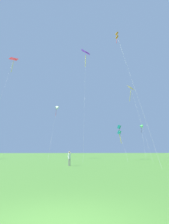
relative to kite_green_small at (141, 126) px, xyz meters
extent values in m
cone|color=green|center=(0.00, 0.01, 0.02)|extent=(1.45, 1.43, 1.21)
cylinder|color=black|center=(0.00, -0.06, -1.18)|extent=(0.08, 0.19, 1.56)
cylinder|color=silver|center=(-1.51, -4.11, -4.26)|extent=(3.04, 8.25, 8.37)
cube|color=orange|center=(-13.62, -24.17, 10.24)|extent=(0.44, 0.43, 0.43)
cube|color=orange|center=(-13.62, -24.17, 9.67)|extent=(0.44, 0.43, 0.43)
cylinder|color=#3F382D|center=(-13.62, -24.17, 9.95)|extent=(0.02, 0.02, 0.82)
cylinder|color=red|center=(-13.75, -24.37, 8.98)|extent=(0.32, 0.46, 1.23)
cylinder|color=silver|center=(-12.83, -27.46, 0.72)|extent=(1.58, 6.60, 18.31)
cube|color=yellow|center=(-7.75, -13.57, 5.85)|extent=(1.56, 1.55, 1.15)
cylinder|color=#3F382D|center=(-7.75, -13.57, 5.85)|extent=(1.38, 0.50, 0.40)
cylinder|color=yellow|center=(-7.88, -13.39, 4.19)|extent=(0.35, 0.44, 2.21)
cylinder|color=silver|center=(-7.51, -16.61, -1.36)|extent=(0.50, 6.10, 14.16)
cube|color=purple|center=(-16.63, -10.78, 14.94)|extent=(1.99, 1.95, 1.88)
cylinder|color=#3F382D|center=(-16.63, -10.78, 14.94)|extent=(2.00, 0.11, 0.90)
cylinder|color=yellow|center=(-16.69, -10.78, 12.71)|extent=(0.24, 0.13, 2.85)
cylinder|color=silver|center=(-17.41, -15.37, 3.16)|extent=(1.57, 9.19, 23.20)
cone|color=white|center=(-23.18, 0.09, 4.75)|extent=(1.44, 1.22, 1.39)
cylinder|color=red|center=(-23.22, -0.06, 3.26)|extent=(0.15, 0.37, 2.09)
cylinder|color=silver|center=(-23.53, -5.79, -1.89)|extent=(0.73, 11.76, 13.09)
cube|color=teal|center=(-8.84, -8.25, -1.48)|extent=(1.05, 1.06, 0.90)
cube|color=teal|center=(-8.84, -8.25, -2.69)|extent=(1.05, 1.06, 0.90)
cylinder|color=#3F382D|center=(-8.84, -8.25, -2.08)|extent=(0.05, 0.05, 1.72)
cylinder|color=yellow|center=(-8.69, -8.34, -3.98)|extent=(0.44, 0.34, 2.27)
cylinder|color=silver|center=(-10.03, -13.95, -5.35)|extent=(2.40, 11.41, 6.19)
cube|color=red|center=(-35.72, 1.79, 18.91)|extent=(2.46, 1.27, 1.72)
cylinder|color=#3F382D|center=(-35.72, 1.79, 18.91)|extent=(2.03, 0.49, 0.64)
cylinder|color=yellow|center=(-35.86, 1.70, 16.42)|extent=(0.44, 0.33, 3.39)
cylinder|color=silver|center=(-36.25, -4.00, 5.15)|extent=(1.09, 11.59, 27.17)
cylinder|color=gray|center=(-20.29, -25.39, -8.04)|extent=(0.11, 0.11, 0.80)
cylinder|color=gray|center=(-20.43, -25.49, -8.04)|extent=(0.11, 0.11, 0.80)
cube|color=white|center=(-20.36, -25.44, -7.34)|extent=(0.27, 0.26, 0.60)
cylinder|color=white|center=(-20.25, -25.37, -7.19)|extent=(0.27, 0.22, 0.56)
cylinder|color=white|center=(-20.46, -25.51, -7.19)|extent=(0.27, 0.22, 0.56)
sphere|color=tan|center=(-20.36, -25.44, -6.93)|extent=(0.22, 0.22, 0.22)
camera|label=1|loc=(-21.10, -47.05, -6.84)|focal=28.96mm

